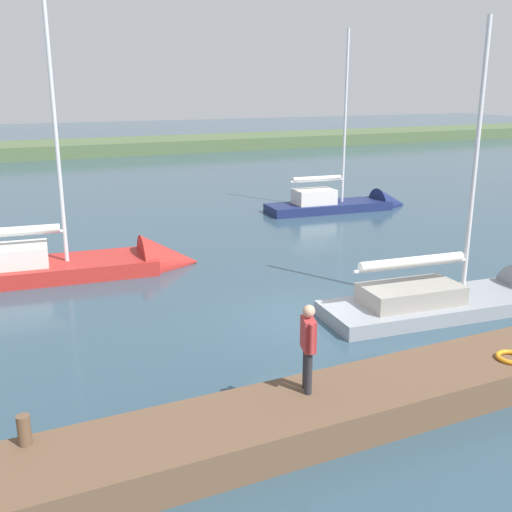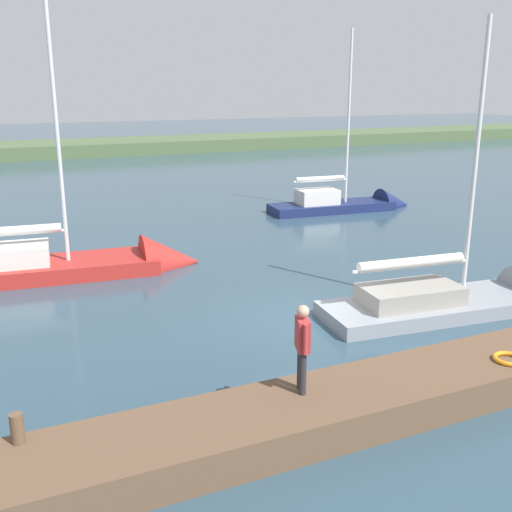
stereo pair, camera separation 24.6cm
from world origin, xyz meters
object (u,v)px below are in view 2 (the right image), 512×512
Objects in this scene: life_ring_buoy at (509,359)px; sailboat_near_dock at (352,206)px; sailboat_behind_pier at (96,268)px; sailboat_mid_channel at (478,303)px; person_on_dock at (302,342)px; mooring_post_near at (17,428)px.

sailboat_near_dock is at bearing -113.54° from life_ring_buoy.
sailboat_near_dock is 0.96× the size of sailboat_behind_pier.
sailboat_behind_pier is 1.14× the size of sailboat_mid_channel.
sailboat_mid_channel reaches higher than person_on_dock.
sailboat_mid_channel is at bearing -138.42° from person_on_dock.
mooring_post_near is 0.30× the size of person_on_dock.
mooring_post_near is 0.05× the size of sailboat_behind_pier.
person_on_dock reaches higher than life_ring_buoy.
person_on_dock is at bearing 175.53° from mooring_post_near.
sailboat_near_dock is 14.72m from sailboat_mid_channel.
life_ring_buoy is 5.26m from sailboat_mid_channel.
person_on_dock is at bearing -75.15° from sailboat_behind_pier.
sailboat_behind_pier is at bearing -62.25° from life_ring_buoy.
life_ring_buoy is 19.74m from sailboat_near_dock.
person_on_dock is at bearing -8.10° from life_ring_buoy.
sailboat_mid_channel is at bearing -127.73° from life_ring_buoy.
sailboat_mid_channel is at bearing -166.65° from mooring_post_near.
sailboat_near_dock is at bearing 27.34° from sailboat_behind_pier.
mooring_post_near is 5.15m from person_on_dock.
sailboat_behind_pier is 12.78m from sailboat_mid_channel.
life_ring_buoy is 0.07× the size of sailboat_near_dock.
mooring_post_near is at bearing -99.94° from sailboat_behind_pier.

